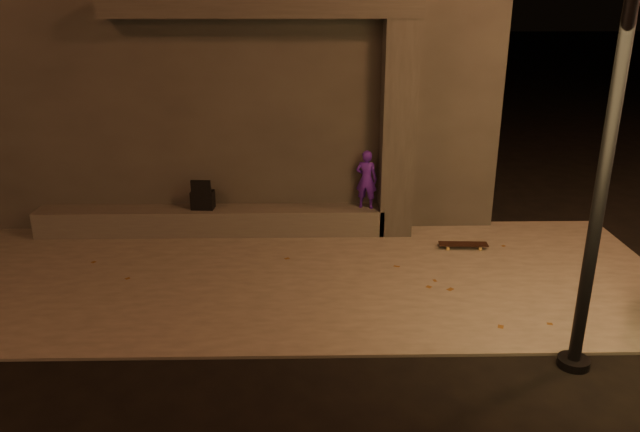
{
  "coord_description": "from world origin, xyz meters",
  "views": [
    {
      "loc": [
        0.21,
        -6.47,
        4.06
      ],
      "look_at": [
        0.37,
        2.0,
        0.97
      ],
      "focal_mm": 35.0,
      "sensor_mm": 36.0,
      "label": 1
    }
  ],
  "objects_px": {
    "column": "(398,131)",
    "backpack": "(203,198)",
    "skateboard": "(463,244)",
    "skateboarder": "(366,179)",
    "street_lamp_0": "(629,19)"
  },
  "relations": [
    {
      "from": "backpack",
      "to": "street_lamp_0",
      "type": "distance_m",
      "value": 7.1
    },
    {
      "from": "backpack",
      "to": "column",
      "type": "bearing_deg",
      "value": 4.77
    },
    {
      "from": "column",
      "to": "street_lamp_0",
      "type": "bearing_deg",
      "value": -69.89
    },
    {
      "from": "column",
      "to": "skateboarder",
      "type": "bearing_deg",
      "value": 180.0
    },
    {
      "from": "skateboarder",
      "to": "column",
      "type": "bearing_deg",
      "value": -161.76
    },
    {
      "from": "column",
      "to": "street_lamp_0",
      "type": "relative_size",
      "value": 0.54
    },
    {
      "from": "column",
      "to": "skateboard",
      "type": "distance_m",
      "value": 2.17
    },
    {
      "from": "backpack",
      "to": "street_lamp_0",
      "type": "height_order",
      "value": "street_lamp_0"
    },
    {
      "from": "skateboard",
      "to": "street_lamp_0",
      "type": "bearing_deg",
      "value": -79.03
    },
    {
      "from": "backpack",
      "to": "street_lamp_0",
      "type": "xyz_separation_m",
      "value": [
        4.84,
        -4.16,
        3.12
      ]
    },
    {
      "from": "skateboard",
      "to": "street_lamp_0",
      "type": "distance_m",
      "value": 5.01
    },
    {
      "from": "backpack",
      "to": "skateboard",
      "type": "relative_size",
      "value": 0.67
    },
    {
      "from": "skateboarder",
      "to": "street_lamp_0",
      "type": "relative_size",
      "value": 0.15
    },
    {
      "from": "column",
      "to": "backpack",
      "type": "relative_size",
      "value": 6.66
    },
    {
      "from": "column",
      "to": "backpack",
      "type": "height_order",
      "value": "column"
    }
  ]
}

